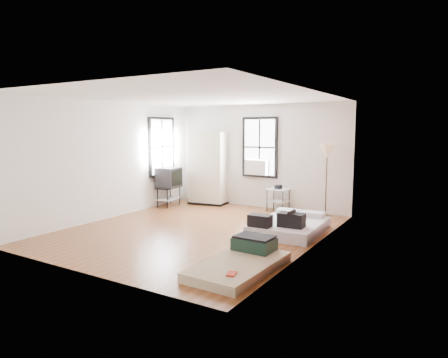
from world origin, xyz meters
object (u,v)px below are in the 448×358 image
Objects in this scene: mattress_bare at (243,260)px; floor_lamp at (327,154)px; wardrobe at (208,168)px; mattress_main at (289,225)px; tv_stand at (169,179)px; side_table at (278,193)px.

floor_lamp is (0.02, 4.21, 1.42)m from mattress_bare.
wardrobe is at bearing 130.76° from mattress_bare.
floor_lamp reaches higher than mattress_main.
mattress_bare is (0.19, -2.36, -0.04)m from mattress_main.
tv_stand is (-4.15, 3.34, 0.66)m from mattress_bare.
wardrobe is (-3.41, 4.21, 0.91)m from mattress_bare.
side_table is (2.14, 0.07, -0.56)m from wardrobe.
mattress_main is 2.58× the size of side_table.
mattress_bare is at bearing -44.48° from tv_stand.
tv_stand is (-0.74, -0.87, -0.26)m from wardrobe.
side_table is 1.67m from floor_lamp.
mattress_bare is 4.44m from floor_lamp.
mattress_main is at bearing -19.60° from tv_stand.
mattress_main is 1.00× the size of floor_lamp.
floor_lamp is 4.32m from tv_stand.
side_table is 0.64× the size of tv_stand.
floor_lamp is at bearing -3.13° from side_table.
mattress_bare is at bearing -87.57° from mattress_main.
floor_lamp reaches higher than mattress_bare.
tv_stand is at bearing -168.21° from floor_lamp.
wardrobe is 1.16× the size of floor_lamp.
mattress_bare is 1.68× the size of tv_stand.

